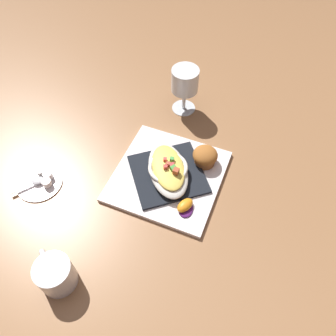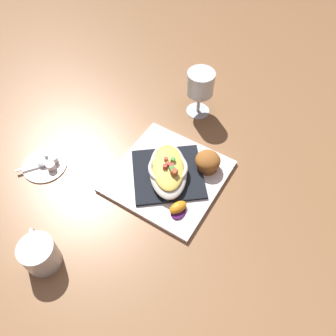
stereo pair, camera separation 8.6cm
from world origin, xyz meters
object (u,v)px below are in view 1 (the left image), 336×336
at_px(coffee_mug, 56,275).
at_px(creamer_saucer, 39,182).
at_px(square_plate, 168,176).
at_px(creamer_cup_2, 41,171).
at_px(orange_garnish, 185,206).
at_px(stemmed_glass, 185,83).
at_px(creamer_cup_0, 47,183).
at_px(spoon, 36,181).
at_px(gratin_dish, 168,169).
at_px(creamer_cup_1, 48,175).
at_px(muffin, 205,156).

relative_size(coffee_mug, creamer_saucer, 0.89).
bearing_deg(square_plate, creamer_cup_2, 122.63).
distance_m(orange_garnish, stemmed_glass, 0.37).
height_order(square_plate, coffee_mug, coffee_mug).
distance_m(square_plate, stemmed_glass, 0.28).
relative_size(square_plate, orange_garnish, 4.62).
distance_m(creamer_saucer, creamer_cup_2, 0.03).
height_order(square_plate, creamer_saucer, square_plate).
bearing_deg(coffee_mug, creamer_cup_0, 51.14).
xyz_separation_m(coffee_mug, creamer_cup_0, (0.16, 0.20, -0.02)).
bearing_deg(creamer_saucer, stemmed_glass, -20.17).
xyz_separation_m(spoon, creamer_cup_2, (0.03, 0.01, 0.00)).
xyz_separation_m(coffee_mug, spoon, (0.15, 0.23, -0.02)).
distance_m(gratin_dish, creamer_cup_1, 0.31).
distance_m(square_plate, spoon, 0.34).
height_order(square_plate, orange_garnish, orange_garnish).
bearing_deg(stemmed_glass, creamer_saucer, 159.83).
xyz_separation_m(coffee_mug, stemmed_glass, (0.60, 0.06, 0.07)).
relative_size(stemmed_glass, creamer_cup_1, 5.99).
distance_m(creamer_cup_1, creamer_cup_2, 0.02).
bearing_deg(creamer_cup_1, coffee_mug, -129.83).
relative_size(coffee_mug, stemmed_glass, 0.73).
bearing_deg(creamer_saucer, spoon, 155.24).
relative_size(square_plate, stemmed_glass, 1.90).
xyz_separation_m(stemmed_glass, creamer_cup_1, (-0.42, 0.15, -0.08)).
xyz_separation_m(stemmed_glass, spoon, (-0.45, 0.17, -0.09)).
bearing_deg(gratin_dish, square_plate, 78.13).
xyz_separation_m(orange_garnish, coffee_mug, (-0.30, 0.13, 0.01)).
height_order(gratin_dish, coffee_mug, coffee_mug).
xyz_separation_m(coffee_mug, creamer_cup_2, (0.18, 0.24, -0.02)).
height_order(orange_garnish, creamer_saucer, orange_garnish).
bearing_deg(stemmed_glass, coffee_mug, -174.23).
relative_size(stemmed_glass, creamer_cup_0, 5.99).
xyz_separation_m(square_plate, creamer_cup_2, (-0.18, 0.28, 0.01)).
relative_size(gratin_dish, coffee_mug, 1.86).
relative_size(muffin, orange_garnish, 1.12).
bearing_deg(spoon, coffee_mug, -123.29).
bearing_deg(orange_garnish, creamer_saucer, 111.91).
bearing_deg(spoon, square_plate, -52.44).
bearing_deg(creamer_cup_2, spoon, -161.10).
relative_size(square_plate, spoon, 3.05).
distance_m(square_plate, creamer_cup_1, 0.31).
bearing_deg(creamer_saucer, gratin_dish, -52.88).
bearing_deg(creamer_cup_0, creamer_cup_2, 65.24).
xyz_separation_m(gratin_dish, creamer_cup_1, (-0.18, 0.26, -0.02)).
bearing_deg(coffee_mug, creamer_cup_1, 50.17).
relative_size(gratin_dish, creamer_cup_1, 8.19).
xyz_separation_m(orange_garnish, spoon, (-0.15, 0.36, -0.01)).
distance_m(orange_garnish, creamer_cup_1, 0.37).
xyz_separation_m(muffin, creamer_cup_0, (-0.29, 0.30, -0.02)).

